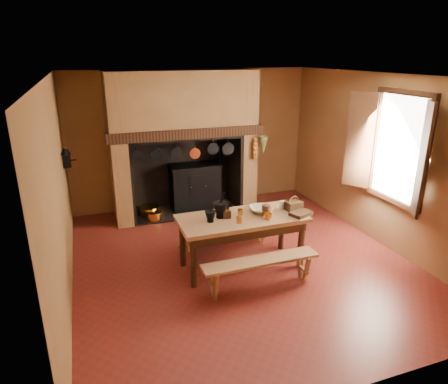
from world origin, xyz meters
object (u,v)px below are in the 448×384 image
iron_range (195,185)px  work_table (242,225)px  bench_front (260,267)px  wicker_basket (294,205)px  mixing_bowl (261,209)px  coffee_grinder (226,213)px

iron_range → work_table: bearing=-90.2°
work_table → bench_front: (-0.00, -0.68, -0.34)m
work_table → wicker_basket: 0.87m
iron_range → bench_front: 3.30m
iron_range → wicker_basket: (0.83, -2.63, 0.41)m
wicker_basket → bench_front: bearing=-149.6°
iron_range → mixing_bowl: size_ratio=4.58×
iron_range → mixing_bowl: (0.33, -2.54, 0.37)m
coffee_grinder → bench_front: bearing=-67.1°
work_table → mixing_bowl: mixing_bowl is taller
wicker_basket → work_table: bearing=171.0°
bench_front → wicker_basket: (0.84, 0.67, 0.55)m
bench_front → coffee_grinder: size_ratio=9.30×
work_table → bench_front: work_table is taller
iron_range → coffee_grinder: bearing=-95.2°
iron_range → mixing_bowl: iron_range is taller
iron_range → bench_front: bearing=-90.1°
iron_range → work_table: iron_range is taller
work_table → mixing_bowl: size_ratio=5.39×
work_table → wicker_basket: size_ratio=7.17×
iron_range → wicker_basket: size_ratio=6.10×
iron_range → mixing_bowl: bearing=-82.6°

